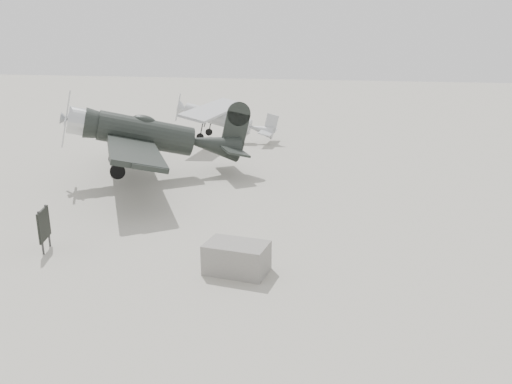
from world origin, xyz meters
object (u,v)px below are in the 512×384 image
Objects in this scene: lowwing_monoplane at (155,136)px; sign_board at (44,225)px; equipment_block at (237,258)px; highwing_monoplane at (222,116)px.

lowwing_monoplane is 9.26m from sign_board.
lowwing_monoplane is 11.54m from equipment_block.
lowwing_monoplane is 8.06× the size of sign_board.
lowwing_monoplane reaches higher than highwing_monoplane.
equipment_block is at bearing -19.24° from sign_board.
sign_board is at bearing -180.00° from equipment_block.
equipment_block is at bearing -72.75° from highwing_monoplane.
equipment_block is (6.82, -9.16, -1.64)m from lowwing_monoplane.
highwing_monoplane is 19.09m from sign_board.
lowwing_monoplane is 9.91m from highwing_monoplane.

